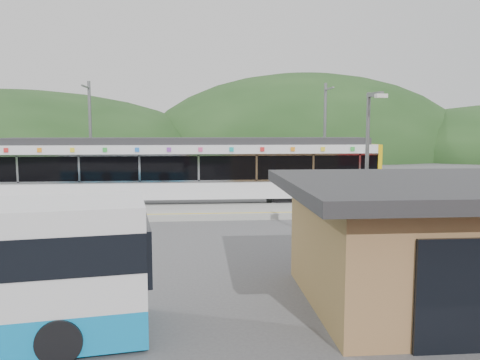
{
  "coord_description": "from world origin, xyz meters",
  "views": [
    {
      "loc": [
        -0.61,
        -19.54,
        4.16
      ],
      "look_at": [
        1.15,
        1.0,
        1.96
      ],
      "focal_mm": 35.0,
      "sensor_mm": 36.0,
      "label": 1
    }
  ],
  "objects": [
    {
      "name": "train",
      "position": [
        -1.17,
        6.0,
        2.06
      ],
      "size": [
        20.44,
        3.01,
        3.74
      ],
      "color": "black",
      "rests_on": "ground"
    },
    {
      "name": "platform",
      "position": [
        0.0,
        3.3,
        0.15
      ],
      "size": [
        26.0,
        3.2,
        0.3
      ],
      "primitive_type": "cube",
      "color": "#9E9E99",
      "rests_on": "ground"
    },
    {
      "name": "catenary_mast_west",
      "position": [
        -7.0,
        8.56,
        3.65
      ],
      "size": [
        0.18,
        1.8,
        7.0
      ],
      "color": "slate",
      "rests_on": "ground"
    },
    {
      "name": "station_shelter",
      "position": [
        6.0,
        -9.01,
        1.55
      ],
      "size": [
        9.2,
        6.2,
        3.0
      ],
      "color": "olive",
      "rests_on": "ground"
    },
    {
      "name": "lamp_post",
      "position": [
        4.71,
        -5.13,
        3.21
      ],
      "size": [
        0.37,
        0.97,
        5.35
      ],
      "rotation": [
        0.0,
        0.0,
        0.11
      ],
      "color": "slate",
      "rests_on": "ground"
    },
    {
      "name": "catenary_mast_east",
      "position": [
        7.0,
        8.56,
        3.65
      ],
      "size": [
        0.18,
        1.8,
        7.0
      ],
      "color": "slate",
      "rests_on": "ground"
    },
    {
      "name": "hills",
      "position": [
        6.19,
        5.29,
        0.0
      ],
      "size": [
        146.0,
        149.0,
        26.0
      ],
      "color": "#1E3D19",
      "rests_on": "ground"
    },
    {
      "name": "yellow_line",
      "position": [
        0.0,
        2.0,
        0.3
      ],
      "size": [
        26.0,
        0.1,
        0.01
      ],
      "primitive_type": "cube",
      "color": "yellow",
      "rests_on": "platform"
    },
    {
      "name": "ground",
      "position": [
        0.0,
        0.0,
        0.0
      ],
      "size": [
        120.0,
        120.0,
        0.0
      ],
      "primitive_type": "plane",
      "color": "#4C4C4F",
      "rests_on": "ground"
    }
  ]
}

